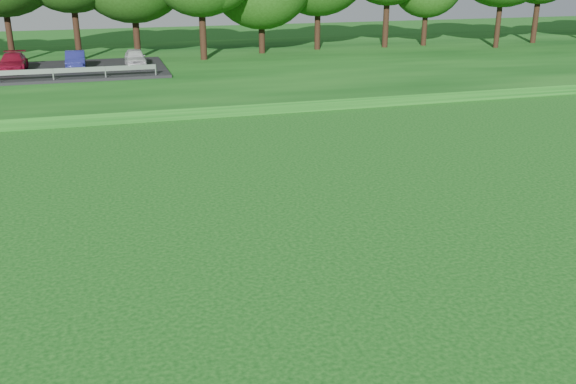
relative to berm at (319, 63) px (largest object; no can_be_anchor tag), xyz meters
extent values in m
cube|color=#0B3D0F|center=(0.00, 0.00, 0.00)|extent=(130.00, 30.00, 0.60)
cube|color=gray|center=(0.00, -14.00, -0.28)|extent=(130.00, 1.60, 0.04)
imported|color=maroon|center=(-22.00, -1.00, 1.08)|extent=(1.68, 4.14, 1.20)
imported|color=navy|center=(-18.00, -1.00, 1.08)|extent=(1.27, 3.64, 1.20)
imported|color=silver|center=(-14.00, -1.00, 1.08)|extent=(1.42, 3.52, 1.20)
camera|label=1|loc=(-16.55, -47.67, 7.42)|focal=40.00mm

